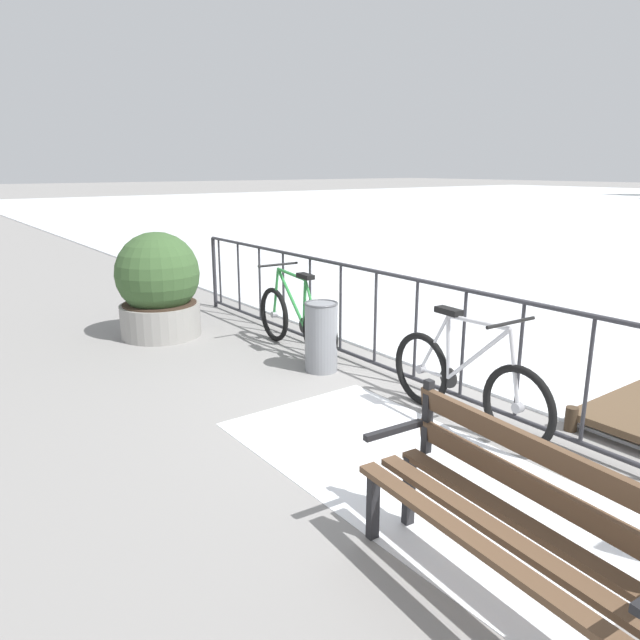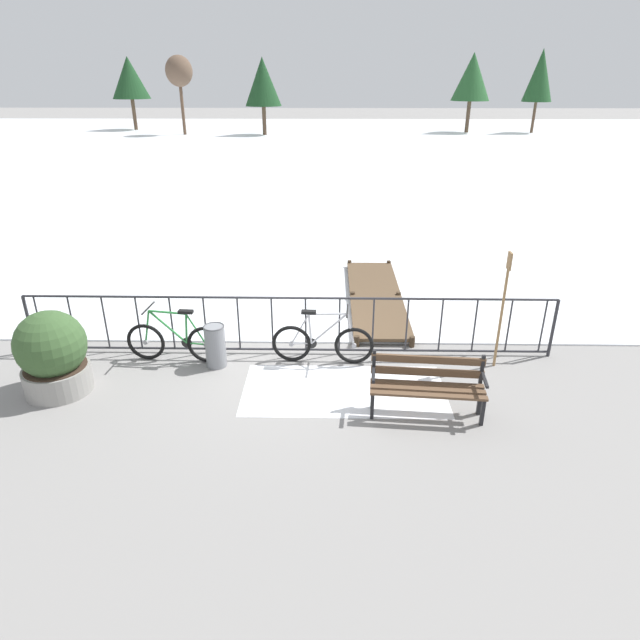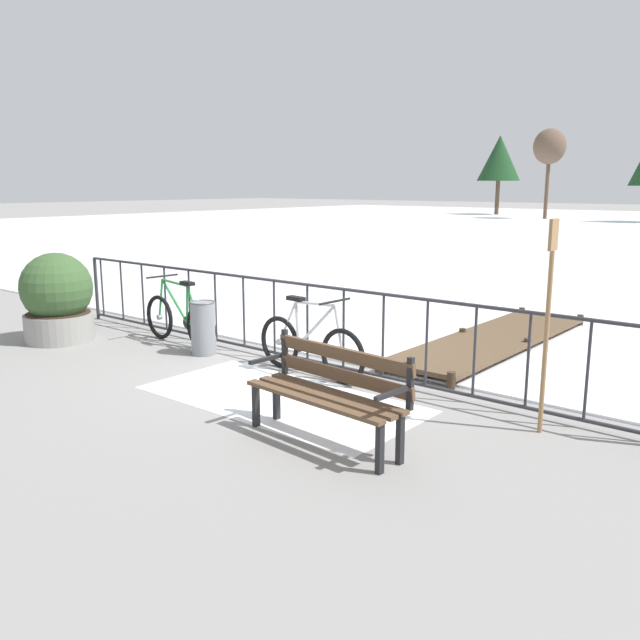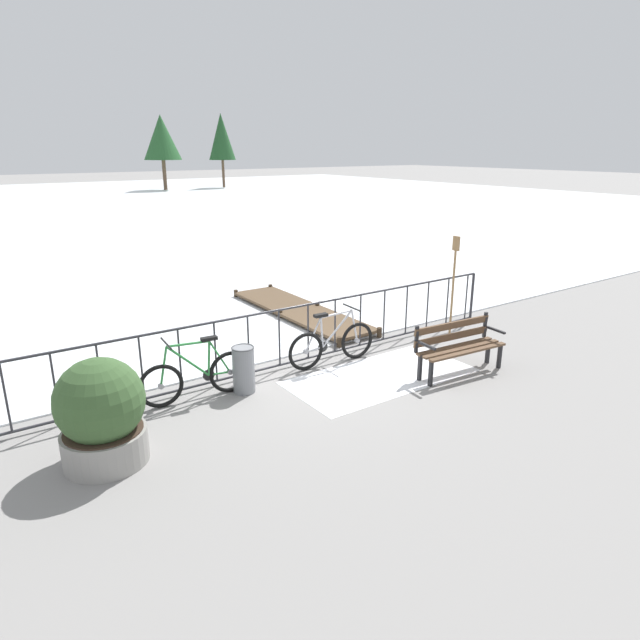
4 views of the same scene
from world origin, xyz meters
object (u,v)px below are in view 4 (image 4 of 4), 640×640
bicycle_near_railing (197,376)px  park_bench (458,343)px  planter_with_shrub (101,413)px  trash_bin (244,369)px  bicycle_second (332,344)px  oar_upright (454,279)px

bicycle_near_railing → park_bench: bearing=-20.4°
park_bench → bicycle_near_railing: bearing=159.6°
planter_with_shrub → trash_bin: size_ratio=1.79×
bicycle_second → park_bench: size_ratio=1.05×
planter_with_shrub → oar_upright: size_ratio=0.66×
bicycle_near_railing → planter_with_shrub: (-1.57, -0.99, 0.27)m
trash_bin → bicycle_second: bearing=4.8°
bicycle_second → oar_upright: (2.89, -0.06, 0.77)m
park_bench → planter_with_shrub: bearing=175.0°
planter_with_shrub → oar_upright: (6.93, 0.92, 0.50)m
oar_upright → planter_with_shrub: bearing=-172.4°
bicycle_second → trash_bin: size_ratio=2.34×
park_bench → oar_upright: bearing=45.5°
bicycle_second → planter_with_shrub: planter_with_shrub is taller
bicycle_second → trash_bin: bicycle_second is taller
bicycle_second → oar_upright: size_ratio=0.86×
planter_with_shrub → park_bench: bearing=-5.0°
park_bench → planter_with_shrub: (-5.54, 0.49, 0.12)m
bicycle_second → park_bench: bearing=-44.4°
bicycle_near_railing → park_bench: 4.24m
bicycle_near_railing → bicycle_second: 2.47m
bicycle_near_railing → oar_upright: (5.36, -0.07, 0.77)m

